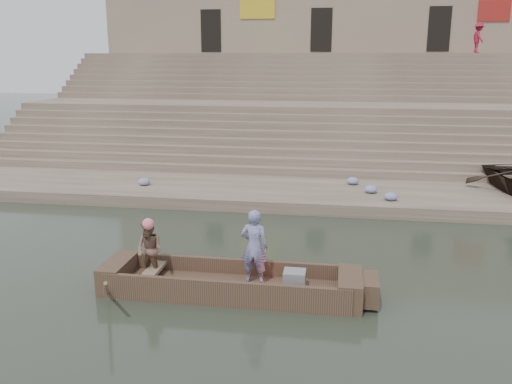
% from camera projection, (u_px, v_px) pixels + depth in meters
% --- Properties ---
extents(ground, '(120.00, 120.00, 0.00)m').
position_uv_depth(ground, '(358.00, 300.00, 11.24)').
color(ground, '#262F23').
rests_on(ground, ground).
extents(lower_landing, '(32.00, 4.00, 0.40)m').
position_uv_depth(lower_landing, '(353.00, 196.00, 18.85)').
color(lower_landing, gray).
rests_on(lower_landing, ground).
extents(mid_landing, '(32.00, 3.00, 2.80)m').
position_uv_depth(mid_landing, '(352.00, 133.00, 25.73)').
color(mid_landing, gray).
rests_on(mid_landing, ground).
extents(upper_landing, '(32.00, 3.00, 5.20)m').
position_uv_depth(upper_landing, '(352.00, 98.00, 32.13)').
color(upper_landing, gray).
rests_on(upper_landing, ground).
extents(ghat_steps, '(32.00, 11.00, 5.20)m').
position_uv_depth(ghat_steps, '(352.00, 121.00, 27.25)').
color(ghat_steps, gray).
rests_on(ghat_steps, ground).
extents(building_wall, '(32.00, 5.07, 11.20)m').
position_uv_depth(building_wall, '(353.00, 47.00, 35.22)').
color(building_wall, gray).
rests_on(building_wall, ground).
extents(main_rowboat, '(5.00, 1.30, 0.22)m').
position_uv_depth(main_rowboat, '(230.00, 289.00, 11.54)').
color(main_rowboat, brown).
rests_on(main_rowboat, ground).
extents(rowboat_trim, '(6.04, 2.63, 1.99)m').
position_uv_depth(rowboat_trim, '(239.00, 281.00, 11.45)').
color(rowboat_trim, brown).
rests_on(rowboat_trim, ground).
extents(standing_man, '(0.63, 0.44, 1.65)m').
position_uv_depth(standing_man, '(254.00, 247.00, 11.41)').
color(standing_man, navy).
rests_on(standing_man, main_rowboat).
extents(rowing_man, '(0.77, 0.69, 1.32)m').
position_uv_depth(rowing_man, '(149.00, 250.00, 11.66)').
color(rowing_man, '#256F51').
rests_on(rowing_man, main_rowboat).
extents(television, '(0.46, 0.42, 0.40)m').
position_uv_depth(television, '(294.00, 280.00, 11.25)').
color(television, gray).
rests_on(television, main_rowboat).
extents(pedestrian, '(0.78, 1.15, 1.64)m').
position_uv_depth(pedestrian, '(478.00, 38.00, 29.68)').
color(pedestrian, maroon).
rests_on(pedestrian, upper_landing).
extents(cloth_bundles, '(9.23, 2.53, 0.26)m').
position_uv_depth(cloth_bundles, '(312.00, 187.00, 18.83)').
color(cloth_bundles, '#3F5999').
rests_on(cloth_bundles, lower_landing).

